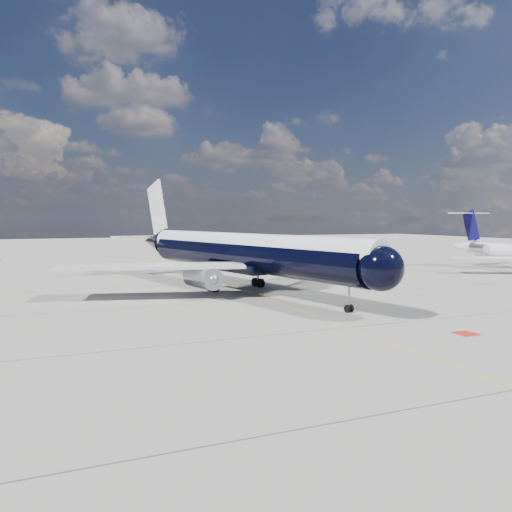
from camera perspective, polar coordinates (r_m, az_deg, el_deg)
The scene contains 4 objects.
ground at distance 70.69m, azimuth -5.27°, elevation -2.50°, with size 320.00×320.00×0.00m, color gray.
taxiway_centerline at distance 65.97m, azimuth -3.97°, elevation -2.98°, with size 0.16×160.00×0.01m, color #DCC60B.
red_marking at distance 39.61m, azimuth 22.84°, elevation -8.17°, with size 1.60×1.60×0.01m, color maroon.
main_airliner at distance 58.54m, azimuth -2.23°, elevation 0.46°, with size 39.49×48.79×14.26m.
Camera 1 is at (-20.98, -36.99, 8.30)m, focal length 35.00 mm.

